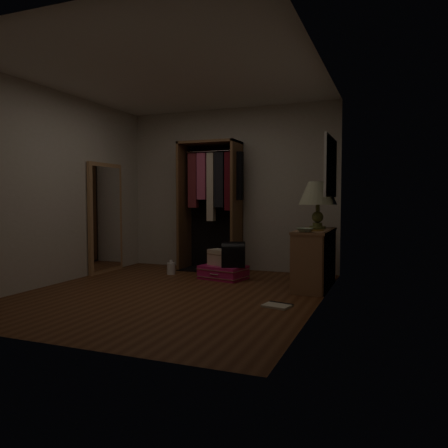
{
  "coord_description": "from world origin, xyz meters",
  "views": [
    {
      "loc": [
        2.49,
        -4.65,
        1.15
      ],
      "look_at": [
        0.3,
        0.95,
        0.8
      ],
      "focal_mm": 35.0,
      "sensor_mm": 36.0,
      "label": 1
    }
  ],
  "objects_px": {
    "console_bookshelf": "(315,257)",
    "table_lamp": "(318,194)",
    "black_bag": "(233,254)",
    "white_jug": "(171,268)",
    "pink_suitcase": "(223,272)",
    "open_wardrobe": "(213,195)",
    "train_case": "(220,257)",
    "floor_mirror": "(106,218)"
  },
  "relations": [
    {
      "from": "pink_suitcase",
      "to": "white_jug",
      "type": "relative_size",
      "value": 3.28
    },
    {
      "from": "open_wardrobe",
      "to": "train_case",
      "type": "xyz_separation_m",
      "value": [
        0.38,
        -0.63,
        -0.91
      ]
    },
    {
      "from": "pink_suitcase",
      "to": "black_bag",
      "type": "bearing_deg",
      "value": -7.75
    },
    {
      "from": "table_lamp",
      "to": "white_jug",
      "type": "bearing_deg",
      "value": -179.29
    },
    {
      "from": "console_bookshelf",
      "to": "white_jug",
      "type": "bearing_deg",
      "value": 176.37
    },
    {
      "from": "pink_suitcase",
      "to": "white_jug",
      "type": "xyz_separation_m",
      "value": [
        -0.88,
        0.06,
        -0.0
      ]
    },
    {
      "from": "train_case",
      "to": "table_lamp",
      "type": "relative_size",
      "value": 0.61
    },
    {
      "from": "console_bookshelf",
      "to": "pink_suitcase",
      "type": "relative_size",
      "value": 1.56
    },
    {
      "from": "open_wardrobe",
      "to": "pink_suitcase",
      "type": "height_order",
      "value": "open_wardrobe"
    },
    {
      "from": "pink_suitcase",
      "to": "white_jug",
      "type": "height_order",
      "value": "white_jug"
    },
    {
      "from": "open_wardrobe",
      "to": "pink_suitcase",
      "type": "xyz_separation_m",
      "value": [
        0.44,
        -0.65,
        -1.12
      ]
    },
    {
      "from": "floor_mirror",
      "to": "black_bag",
      "type": "bearing_deg",
      "value": 1.52
    },
    {
      "from": "console_bookshelf",
      "to": "table_lamp",
      "type": "height_order",
      "value": "table_lamp"
    },
    {
      "from": "train_case",
      "to": "white_jug",
      "type": "bearing_deg",
      "value": -158.39
    },
    {
      "from": "train_case",
      "to": "white_jug",
      "type": "relative_size",
      "value": 1.83
    },
    {
      "from": "open_wardrobe",
      "to": "train_case",
      "type": "relative_size",
      "value": 5.14
    },
    {
      "from": "open_wardrobe",
      "to": "white_jug",
      "type": "distance_m",
      "value": 1.34
    },
    {
      "from": "white_jug",
      "to": "pink_suitcase",
      "type": "bearing_deg",
      "value": -3.76
    },
    {
      "from": "floor_mirror",
      "to": "table_lamp",
      "type": "height_order",
      "value": "floor_mirror"
    },
    {
      "from": "floor_mirror",
      "to": "pink_suitcase",
      "type": "relative_size",
      "value": 2.38
    },
    {
      "from": "console_bookshelf",
      "to": "black_bag",
      "type": "bearing_deg",
      "value": 179.08
    },
    {
      "from": "train_case",
      "to": "table_lamp",
      "type": "height_order",
      "value": "table_lamp"
    },
    {
      "from": "open_wardrobe",
      "to": "pink_suitcase",
      "type": "bearing_deg",
      "value": -56.19
    },
    {
      "from": "open_wardrobe",
      "to": "white_jug",
      "type": "bearing_deg",
      "value": -126.38
    },
    {
      "from": "open_wardrobe",
      "to": "table_lamp",
      "type": "height_order",
      "value": "open_wardrobe"
    },
    {
      "from": "table_lamp",
      "to": "pink_suitcase",
      "type": "bearing_deg",
      "value": -176.31
    },
    {
      "from": "console_bookshelf",
      "to": "black_bag",
      "type": "height_order",
      "value": "console_bookshelf"
    },
    {
      "from": "floor_mirror",
      "to": "table_lamp",
      "type": "distance_m",
      "value": 3.27
    },
    {
      "from": "floor_mirror",
      "to": "table_lamp",
      "type": "relative_size",
      "value": 2.6
    },
    {
      "from": "console_bookshelf",
      "to": "open_wardrobe",
      "type": "distance_m",
      "value": 2.07
    },
    {
      "from": "floor_mirror",
      "to": "table_lamp",
      "type": "xyz_separation_m",
      "value": [
        3.24,
        0.2,
        0.36
      ]
    },
    {
      "from": "console_bookshelf",
      "to": "open_wardrobe",
      "type": "xyz_separation_m",
      "value": [
        -1.75,
        0.73,
        0.83
      ]
    },
    {
      "from": "train_case",
      "to": "table_lamp",
      "type": "xyz_separation_m",
      "value": [
        1.37,
        0.06,
        0.9
      ]
    },
    {
      "from": "open_wardrobe",
      "to": "black_bag",
      "type": "bearing_deg",
      "value": -49.42
    },
    {
      "from": "console_bookshelf",
      "to": "train_case",
      "type": "height_order",
      "value": "console_bookshelf"
    },
    {
      "from": "floor_mirror",
      "to": "train_case",
      "type": "distance_m",
      "value": 1.95
    },
    {
      "from": "console_bookshelf",
      "to": "open_wardrobe",
      "type": "bearing_deg",
      "value": 157.23
    },
    {
      "from": "black_bag",
      "to": "table_lamp",
      "type": "bearing_deg",
      "value": -12.46
    },
    {
      "from": "white_jug",
      "to": "train_case",
      "type": "bearing_deg",
      "value": -2.16
    },
    {
      "from": "table_lamp",
      "to": "white_jug",
      "type": "height_order",
      "value": "table_lamp"
    },
    {
      "from": "floor_mirror",
      "to": "white_jug",
      "type": "bearing_deg",
      "value": 9.55
    },
    {
      "from": "train_case",
      "to": "console_bookshelf",
      "type": "bearing_deg",
      "value": 19.26
    }
  ]
}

